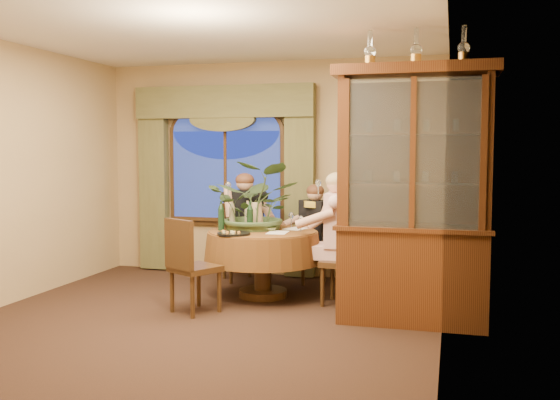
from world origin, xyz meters
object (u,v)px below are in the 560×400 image
(oil_lamp_left, at_px, (370,49))
(chair_front_left, at_px, (195,266))
(person_back, at_px, (245,227))
(centerpiece_plant, at_px, (257,172))
(dining_table, at_px, (263,264))
(chair_back, at_px, (240,243))
(oil_lamp_right, at_px, (464,45))
(chair_right, at_px, (343,260))
(wine_bottle_3, at_px, (250,216))
(person_pink, at_px, (338,237))
(stoneware_vase, at_px, (257,216))
(china_cabinet, at_px, (413,196))
(person_scarf, at_px, (316,235))
(wine_bottle_2, at_px, (221,216))
(wine_bottle_1, at_px, (248,215))
(oil_lamp_center, at_px, (416,47))
(wine_bottle_0, at_px, (232,214))
(olive_bowl, at_px, (270,229))
(chair_back_right, at_px, (323,247))

(oil_lamp_left, distance_m, chair_front_left, 2.75)
(person_back, distance_m, centerpiece_plant, 0.97)
(dining_table, relative_size, chair_back, 1.38)
(oil_lamp_left, xyz_separation_m, oil_lamp_right, (0.85, 0.00, 0.00))
(chair_right, relative_size, wine_bottle_3, 2.91)
(person_pink, height_order, stoneware_vase, person_pink)
(china_cabinet, height_order, oil_lamp_left, oil_lamp_left)
(person_scarf, distance_m, wine_bottle_2, 1.25)
(oil_lamp_right, relative_size, wine_bottle_1, 1.03)
(stoneware_vase, bearing_deg, oil_lamp_center, -23.29)
(wine_bottle_0, distance_m, wine_bottle_2, 0.19)
(centerpiece_plant, xyz_separation_m, olive_bowl, (0.20, -0.17, -0.63))
(wine_bottle_1, bearing_deg, wine_bottle_0, 167.72)
(wine_bottle_0, height_order, wine_bottle_1, same)
(person_back, xyz_separation_m, wine_bottle_1, (0.26, -0.67, 0.23))
(person_scarf, bearing_deg, wine_bottle_0, 69.08)
(chair_back_right, distance_m, person_back, 1.02)
(stoneware_vase, relative_size, wine_bottle_3, 0.92)
(person_back, bearing_deg, person_scarf, 147.38)
(wine_bottle_3, bearing_deg, person_back, 112.88)
(person_pink, distance_m, wine_bottle_2, 1.34)
(person_back, height_order, wine_bottle_3, person_back)
(person_pink, relative_size, centerpiece_plant, 1.22)
(oil_lamp_right, distance_m, wine_bottle_1, 2.94)
(oil_lamp_right, height_order, wine_bottle_3, oil_lamp_right)
(person_scarf, height_order, wine_bottle_1, person_scarf)
(chair_back_right, distance_m, person_scarf, 0.16)
(china_cabinet, height_order, chair_right, china_cabinet)
(person_pink, distance_m, wine_bottle_0, 1.27)
(person_pink, relative_size, olive_bowl, 9.98)
(chair_back_right, relative_size, centerpiece_plant, 0.83)
(person_scarf, bearing_deg, chair_right, 152.44)
(centerpiece_plant, xyz_separation_m, wine_bottle_3, (-0.02, -0.22, -0.49))
(person_pink, height_order, centerpiece_plant, centerpiece_plant)
(china_cabinet, xyz_separation_m, chair_front_left, (-2.15, -0.18, -0.74))
(person_back, relative_size, person_scarf, 1.10)
(oil_lamp_right, xyz_separation_m, centerpiece_plant, (-2.22, 0.80, -1.21))
(olive_bowl, bearing_deg, person_back, 126.90)
(oil_lamp_left, xyz_separation_m, centerpiece_plant, (-1.37, 0.80, -1.21))
(china_cabinet, height_order, oil_lamp_right, oil_lamp_right)
(stoneware_vase, bearing_deg, wine_bottle_3, -94.22)
(person_back, relative_size, olive_bowl, 9.66)
(chair_back_right, bearing_deg, wine_bottle_2, 75.89)
(oil_lamp_left, relative_size, stoneware_vase, 1.12)
(dining_table, xyz_separation_m, oil_lamp_center, (1.69, -0.64, 2.23))
(chair_right, height_order, wine_bottle_0, wine_bottle_0)
(stoneware_vase, bearing_deg, chair_right, -13.53)
(oil_lamp_left, relative_size, person_pink, 0.24)
(wine_bottle_3, bearing_deg, wine_bottle_1, 120.21)
(oil_lamp_center, xyz_separation_m, oil_lamp_right, (0.43, 0.00, 0.00))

